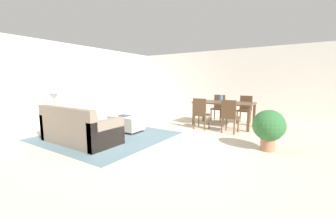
{
  "coord_description": "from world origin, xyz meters",
  "views": [
    {
      "loc": [
        2.42,
        -3.75,
        1.43
      ],
      "look_at": [
        -0.99,
        1.58,
        0.56
      ],
      "focal_mm": 22.07,
      "sensor_mm": 36.0,
      "label": 1
    }
  ],
  "objects_px": {
    "dining_chair_far_left": "(218,106)",
    "vase_centerpiece": "(221,99)",
    "dining_chair_far_right": "(245,108)",
    "potted_plant": "(269,127)",
    "dining_table": "(224,105)",
    "dining_chair_near_right": "(229,114)",
    "book_on_ottoman": "(124,116)",
    "table_lamp": "(54,97)",
    "couch": "(79,130)",
    "ottoman_table": "(126,123)",
    "dining_chair_near_left": "(201,112)",
    "side_table": "(55,117)"
  },
  "relations": [
    {
      "from": "dining_chair_near_right",
      "to": "book_on_ottoman",
      "type": "distance_m",
      "value": 2.91
    },
    {
      "from": "ottoman_table",
      "to": "dining_chair_near_right",
      "type": "bearing_deg",
      "value": 28.53
    },
    {
      "from": "side_table",
      "to": "vase_centerpiece",
      "type": "bearing_deg",
      "value": 44.74
    },
    {
      "from": "side_table",
      "to": "ottoman_table",
      "type": "bearing_deg",
      "value": 40.36
    },
    {
      "from": "side_table",
      "to": "dining_chair_near_left",
      "type": "height_order",
      "value": "dining_chair_near_left"
    },
    {
      "from": "couch",
      "to": "vase_centerpiece",
      "type": "height_order",
      "value": "vase_centerpiece"
    },
    {
      "from": "dining_chair_far_right",
      "to": "potted_plant",
      "type": "bearing_deg",
      "value": -68.6
    },
    {
      "from": "dining_chair_far_right",
      "to": "book_on_ottoman",
      "type": "distance_m",
      "value": 4.02
    },
    {
      "from": "ottoman_table",
      "to": "potted_plant",
      "type": "bearing_deg",
      "value": 5.91
    },
    {
      "from": "table_lamp",
      "to": "potted_plant",
      "type": "xyz_separation_m",
      "value": [
        5.02,
        1.58,
        -0.49
      ]
    },
    {
      "from": "dining_chair_near_left",
      "to": "potted_plant",
      "type": "xyz_separation_m",
      "value": [
        1.93,
        -0.99,
        -0.02
      ]
    },
    {
      "from": "side_table",
      "to": "dining_table",
      "type": "height_order",
      "value": "dining_table"
    },
    {
      "from": "vase_centerpiece",
      "to": "book_on_ottoman",
      "type": "height_order",
      "value": "vase_centerpiece"
    },
    {
      "from": "dining_chair_far_left",
      "to": "potted_plant",
      "type": "distance_m",
      "value": 3.29
    },
    {
      "from": "dining_chair_far_right",
      "to": "potted_plant",
      "type": "distance_m",
      "value": 2.88
    },
    {
      "from": "dining_table",
      "to": "dining_chair_far_right",
      "type": "relative_size",
      "value": 1.95
    },
    {
      "from": "couch",
      "to": "book_on_ottoman",
      "type": "height_order",
      "value": "couch"
    },
    {
      "from": "dining_chair_far_left",
      "to": "dining_chair_near_right",
      "type": "bearing_deg",
      "value": -62.1
    },
    {
      "from": "dining_table",
      "to": "dining_chair_far_left",
      "type": "xyz_separation_m",
      "value": [
        -0.44,
        0.8,
        -0.16
      ]
    },
    {
      "from": "dining_chair_near_left",
      "to": "dining_chair_far_left",
      "type": "distance_m",
      "value": 1.65
    },
    {
      "from": "dining_chair_far_right",
      "to": "dining_chair_near_left",
      "type": "bearing_deg",
      "value": -117.44
    },
    {
      "from": "table_lamp",
      "to": "dining_chair_far_left",
      "type": "height_order",
      "value": "table_lamp"
    },
    {
      "from": "potted_plant",
      "to": "side_table",
      "type": "bearing_deg",
      "value": -162.48
    },
    {
      "from": "couch",
      "to": "dining_chair_near_right",
      "type": "bearing_deg",
      "value": 45.48
    },
    {
      "from": "dining_chair_far_left",
      "to": "couch",
      "type": "bearing_deg",
      "value": -112.42
    },
    {
      "from": "dining_table",
      "to": "dining_chair_near_right",
      "type": "xyz_separation_m",
      "value": [
        0.43,
        -0.85,
        -0.16
      ]
    },
    {
      "from": "dining_chair_far_right",
      "to": "book_on_ottoman",
      "type": "bearing_deg",
      "value": -130.2
    },
    {
      "from": "dining_chair_near_left",
      "to": "vase_centerpiece",
      "type": "height_order",
      "value": "vase_centerpiece"
    },
    {
      "from": "ottoman_table",
      "to": "dining_chair_far_right",
      "type": "bearing_deg",
      "value": 50.22
    },
    {
      "from": "side_table",
      "to": "dining_chair_near_left",
      "type": "relative_size",
      "value": 0.63
    },
    {
      "from": "dining_chair_near_left",
      "to": "potted_plant",
      "type": "relative_size",
      "value": 1.09
    },
    {
      "from": "dining_chair_far_left",
      "to": "potted_plant",
      "type": "xyz_separation_m",
      "value": [
        1.96,
        -2.64,
        -0.02
      ]
    },
    {
      "from": "couch",
      "to": "vase_centerpiece",
      "type": "xyz_separation_m",
      "value": [
        2.16,
        3.54,
        0.57
      ]
    },
    {
      "from": "couch",
      "to": "dining_chair_far_right",
      "type": "height_order",
      "value": "dining_chair_far_right"
    },
    {
      "from": "dining_chair_far_left",
      "to": "vase_centerpiece",
      "type": "height_order",
      "value": "vase_centerpiece"
    },
    {
      "from": "couch",
      "to": "dining_table",
      "type": "distance_m",
      "value": 4.24
    },
    {
      "from": "dining_chair_near_right",
      "to": "dining_chair_far_left",
      "type": "xyz_separation_m",
      "value": [
        -0.87,
        1.65,
        0.0
      ]
    },
    {
      "from": "dining_chair_near_left",
      "to": "dining_chair_far_left",
      "type": "height_order",
      "value": "same"
    },
    {
      "from": "table_lamp",
      "to": "ottoman_table",
      "type": "bearing_deg",
      "value": 40.36
    },
    {
      "from": "vase_centerpiece",
      "to": "side_table",
      "type": "bearing_deg",
      "value": -135.26
    },
    {
      "from": "ottoman_table",
      "to": "vase_centerpiece",
      "type": "bearing_deg",
      "value": 47.52
    },
    {
      "from": "ottoman_table",
      "to": "dining_chair_far_left",
      "type": "bearing_deg",
      "value": 61.55
    },
    {
      "from": "dining_chair_far_left",
      "to": "dining_chair_far_right",
      "type": "distance_m",
      "value": 0.91
    },
    {
      "from": "couch",
      "to": "dining_chair_far_left",
      "type": "relative_size",
      "value": 2.07
    },
    {
      "from": "table_lamp",
      "to": "potted_plant",
      "type": "relative_size",
      "value": 0.62
    },
    {
      "from": "ottoman_table",
      "to": "side_table",
      "type": "distance_m",
      "value": 1.88
    },
    {
      "from": "dining_chair_near_right",
      "to": "vase_centerpiece",
      "type": "height_order",
      "value": "vase_centerpiece"
    },
    {
      "from": "couch",
      "to": "dining_chair_far_left",
      "type": "bearing_deg",
      "value": 67.58
    },
    {
      "from": "table_lamp",
      "to": "dining_chair_near_left",
      "type": "relative_size",
      "value": 0.57
    },
    {
      "from": "dining_chair_far_right",
      "to": "vase_centerpiece",
      "type": "relative_size",
      "value": 4.22
    }
  ]
}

